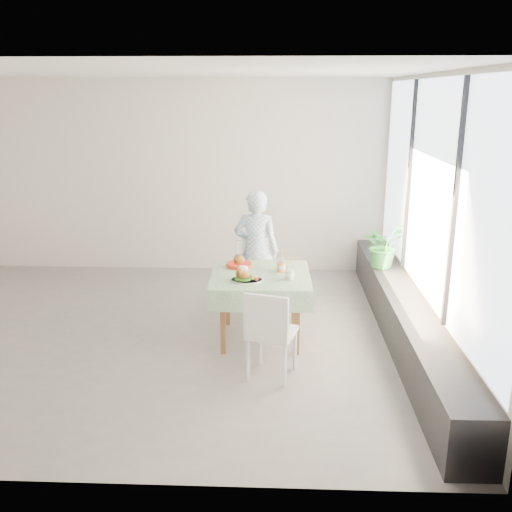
{
  "coord_description": "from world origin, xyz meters",
  "views": [
    {
      "loc": [
        1.43,
        -5.81,
        2.61
      ],
      "look_at": [
        1.19,
        0.01,
        0.93
      ],
      "focal_mm": 40.0,
      "sensor_mm": 36.0,
      "label": 1
    }
  ],
  "objects_px": {
    "diner": "(256,251)",
    "potted_plant": "(383,245)",
    "chair_near": "(271,350)",
    "chair_far": "(256,290)",
    "juice_cup_orange": "(281,266)",
    "main_dish": "(245,276)",
    "cafe_table": "(260,299)"
  },
  "relations": [
    {
      "from": "chair_near",
      "to": "chair_far",
      "type": "bearing_deg",
      "value": 97.09
    },
    {
      "from": "cafe_table",
      "to": "chair_far",
      "type": "distance_m",
      "value": 0.84
    },
    {
      "from": "diner",
      "to": "main_dish",
      "type": "bearing_deg",
      "value": 95.38
    },
    {
      "from": "cafe_table",
      "to": "potted_plant",
      "type": "xyz_separation_m",
      "value": [
        1.48,
        1.11,
        0.32
      ]
    },
    {
      "from": "main_dish",
      "to": "juice_cup_orange",
      "type": "distance_m",
      "value": 0.49
    },
    {
      "from": "juice_cup_orange",
      "to": "potted_plant",
      "type": "bearing_deg",
      "value": 38.89
    },
    {
      "from": "cafe_table",
      "to": "juice_cup_orange",
      "type": "relative_size",
      "value": 3.66
    },
    {
      "from": "chair_far",
      "to": "potted_plant",
      "type": "height_order",
      "value": "potted_plant"
    },
    {
      "from": "chair_near",
      "to": "juice_cup_orange",
      "type": "bearing_deg",
      "value": 84.69
    },
    {
      "from": "chair_far",
      "to": "chair_near",
      "type": "relative_size",
      "value": 0.99
    },
    {
      "from": "chair_near",
      "to": "potted_plant",
      "type": "height_order",
      "value": "potted_plant"
    },
    {
      "from": "juice_cup_orange",
      "to": "main_dish",
      "type": "bearing_deg",
      "value": -139.33
    },
    {
      "from": "cafe_table",
      "to": "chair_near",
      "type": "bearing_deg",
      "value": -81.28
    },
    {
      "from": "main_dish",
      "to": "potted_plant",
      "type": "xyz_separation_m",
      "value": [
        1.64,
        1.34,
        -0.01
      ]
    },
    {
      "from": "main_dish",
      "to": "juice_cup_orange",
      "type": "height_order",
      "value": "juice_cup_orange"
    },
    {
      "from": "chair_far",
      "to": "chair_near",
      "type": "height_order",
      "value": "chair_near"
    },
    {
      "from": "chair_far",
      "to": "juice_cup_orange",
      "type": "xyz_separation_m",
      "value": [
        0.3,
        -0.73,
        0.54
      ]
    },
    {
      "from": "diner",
      "to": "potted_plant",
      "type": "bearing_deg",
      "value": -162.7
    },
    {
      "from": "potted_plant",
      "to": "cafe_table",
      "type": "bearing_deg",
      "value": -143.22
    },
    {
      "from": "chair_near",
      "to": "main_dish",
      "type": "height_order",
      "value": "main_dish"
    },
    {
      "from": "potted_plant",
      "to": "juice_cup_orange",
      "type": "bearing_deg",
      "value": -141.11
    },
    {
      "from": "main_dish",
      "to": "chair_far",
      "type": "bearing_deg",
      "value": 85.83
    },
    {
      "from": "chair_far",
      "to": "juice_cup_orange",
      "type": "bearing_deg",
      "value": -67.78
    },
    {
      "from": "chair_near",
      "to": "main_dish",
      "type": "relative_size",
      "value": 2.7
    },
    {
      "from": "main_dish",
      "to": "chair_near",
      "type": "bearing_deg",
      "value": -65.66
    },
    {
      "from": "cafe_table",
      "to": "potted_plant",
      "type": "height_order",
      "value": "potted_plant"
    },
    {
      "from": "juice_cup_orange",
      "to": "potted_plant",
      "type": "height_order",
      "value": "potted_plant"
    },
    {
      "from": "chair_near",
      "to": "diner",
      "type": "relative_size",
      "value": 0.58
    },
    {
      "from": "cafe_table",
      "to": "chair_far",
      "type": "height_order",
      "value": "chair_far"
    },
    {
      "from": "main_dish",
      "to": "juice_cup_orange",
      "type": "relative_size",
      "value": 1.12
    },
    {
      "from": "cafe_table",
      "to": "chair_near",
      "type": "distance_m",
      "value": 0.89
    },
    {
      "from": "diner",
      "to": "potted_plant",
      "type": "relative_size",
      "value": 2.65
    }
  ]
}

